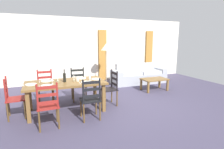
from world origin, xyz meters
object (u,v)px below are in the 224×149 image
object	(u,v)px
standing_lamp	(106,49)
wine_glass_near_left	(52,80)
dining_chair_near_left	(48,106)
dining_chair_near_right	(91,99)
dining_chair_far_right	(78,84)
dining_chair_head_west	(13,98)
wine_glass_near_right	(90,77)
dining_chair_head_east	(110,88)
wine_bottle	(64,77)
dining_chair_far_left	(46,87)
couch	(138,76)
coffee_table	(154,80)
dining_table	(66,85)
coffee_cup_primary	(78,80)

from	to	relation	value
standing_lamp	wine_glass_near_left	bearing A→B (deg)	-133.34
dining_chair_near_left	wine_glass_near_left	size ratio (longest dim) A/B	5.96
dining_chair_near_right	dining_chair_far_right	world-z (taller)	same
dining_chair_head_west	standing_lamp	distance (m)	3.84
dining_chair_near_left	wine_glass_near_right	size ratio (longest dim) A/B	5.96
dining_chair_near_left	wine_glass_near_left	bearing A→B (deg)	77.94
dining_chair_near_right	dining_chair_head_east	world-z (taller)	same
dining_chair_near_left	wine_bottle	size ratio (longest dim) A/B	3.04
dining_chair_near_right	wine_bottle	xyz separation A→B (m)	(-0.45, 0.71, 0.39)
dining_chair_far_left	couch	bearing A→B (deg)	18.65
dining_chair_far_left	couch	size ratio (longest dim) A/B	0.42
wine_glass_near_left	dining_chair_head_west	bearing A→B (deg)	170.89
dining_chair_near_right	coffee_table	world-z (taller)	dining_chair_near_right
wine_bottle	wine_glass_near_left	world-z (taller)	wine_bottle
dining_chair_near_right	dining_chair_far_right	distance (m)	1.45
wine_bottle	dining_table	bearing A→B (deg)	8.51
dining_chair_near_left	wine_glass_near_left	distance (m)	0.79
wine_glass_near_right	dining_chair_near_left	bearing A→B (deg)	-148.07
dining_chair_far_right	standing_lamp	distance (m)	2.23
dining_table	dining_chair_far_right	size ratio (longest dim) A/B	1.98
wine_bottle	dining_chair_near_right	bearing A→B (deg)	-57.62
dining_chair_head_west	wine_bottle	bearing A→B (deg)	-0.97
dining_chair_far_left	dining_chair_head_west	world-z (taller)	same
coffee_cup_primary	dining_chair_far_left	bearing A→B (deg)	132.44
dining_chair_near_left	couch	xyz separation A→B (m)	(3.67, 2.79, -0.19)
wine_glass_near_right	wine_bottle	bearing A→B (deg)	166.76
standing_lamp	dining_chair_far_left	bearing A→B (deg)	-148.47
dining_chair_near_left	dining_chair_head_west	xyz separation A→B (m)	(-0.71, 0.81, 0.00)
dining_chair_near_left	coffee_cup_primary	bearing A→B (deg)	44.64
dining_chair_far_left	wine_glass_near_right	distance (m)	1.43
dining_chair_near_right	dining_chair_far_left	xyz separation A→B (m)	(-0.89, 1.48, 0.00)
wine_bottle	wine_glass_near_left	xyz separation A→B (m)	(-0.30, -0.12, -0.01)
wine_bottle	couch	xyz separation A→B (m)	(3.23, 2.01, -0.58)
wine_glass_near_left	dining_chair_near_left	bearing A→B (deg)	-102.06
dining_table	wine_bottle	distance (m)	0.21
coffee_cup_primary	standing_lamp	distance (m)	2.81
dining_chair_near_left	dining_chair_head_west	bearing A→B (deg)	131.38
dining_chair_near_left	standing_lamp	distance (m)	3.89
wine_bottle	dining_chair_far_left	bearing A→B (deg)	119.66
dining_chair_far_right	wine_glass_near_right	xyz separation A→B (m)	(0.13, -0.88, 0.38)
wine_bottle	coffee_table	size ratio (longest dim) A/B	0.35
coffee_table	dining_chair_head_west	bearing A→B (deg)	-169.94
wine_bottle	wine_glass_near_right	world-z (taller)	wine_bottle
dining_chair_far_left	wine_glass_near_right	bearing A→B (deg)	-41.22
dining_chair_near_right	wine_glass_near_right	world-z (taller)	dining_chair_near_right
dining_chair_head_west	wine_bottle	xyz separation A→B (m)	(1.15, -0.02, 0.39)
wine_bottle	standing_lamp	world-z (taller)	standing_lamp
dining_chair_near_right	wine_bottle	world-z (taller)	wine_bottle
dining_chair_near_left	dining_chair_far_left	size ratio (longest dim) A/B	1.00
dining_table	dining_chair_near_left	bearing A→B (deg)	-120.23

